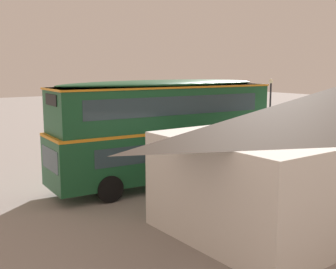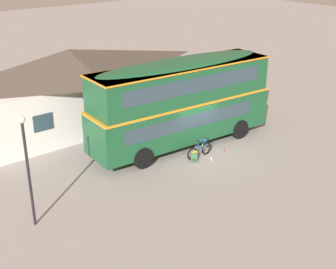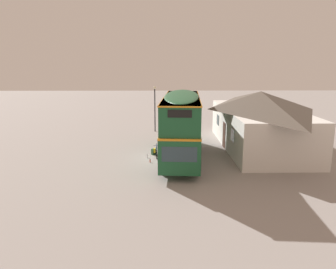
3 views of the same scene
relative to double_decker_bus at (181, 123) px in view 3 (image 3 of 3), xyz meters
name	(u,v)px [view 3 (image 3 of 3)]	position (x,y,z in m)	size (l,w,h in m)	color
ground_plane	(164,158)	(0.05, -1.27, -2.64)	(120.00, 120.00, 0.00)	gray
double_decker_bus	(181,123)	(0.00, 0.00, 0.00)	(10.72, 3.31, 4.79)	black
touring_bicycle	(156,152)	(-0.40, -1.84, -2.27)	(1.71, 0.49, 0.99)	black
backpack_on_ground	(153,151)	(-0.95, -2.07, -2.38)	(0.39, 0.39, 0.51)	#386642
water_bottle_red_squeeze	(150,161)	(1.05, -2.26, -2.54)	(0.06, 0.06, 0.23)	#D84C33
water_bottle_clear_plastic	(147,156)	(-0.12, -2.51, -2.53)	(0.07, 0.07, 0.25)	silver
pub_building	(259,119)	(-3.05, 6.58, -0.27)	(13.40, 6.13, 4.65)	silver
street_lamp	(155,104)	(-9.65, -2.17, 0.21)	(0.28, 0.28, 4.61)	black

